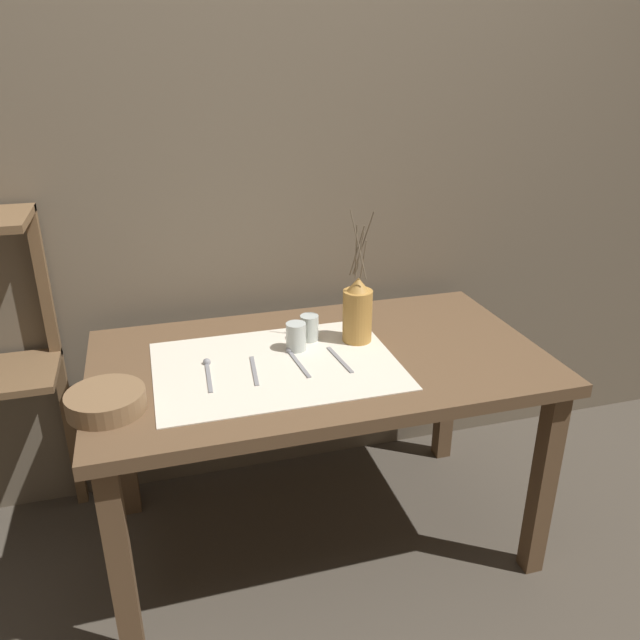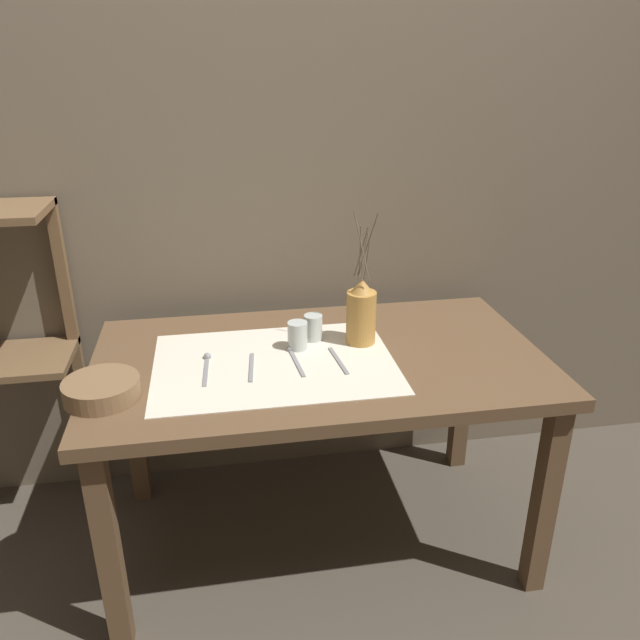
# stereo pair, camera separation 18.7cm
# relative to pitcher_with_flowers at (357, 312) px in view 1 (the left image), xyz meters

# --- Properties ---
(ground_plane) EXTENTS (12.00, 12.00, 0.00)m
(ground_plane) POSITION_rel_pitcher_with_flowers_xyz_m (-0.15, -0.07, -0.81)
(ground_plane) COLOR #473F35
(stone_wall_back) EXTENTS (7.00, 0.06, 2.40)m
(stone_wall_back) POSITION_rel_pitcher_with_flowers_xyz_m (-0.15, 0.43, 0.39)
(stone_wall_back) COLOR #6B5E4C
(stone_wall_back) RESTS_ON ground_plane
(wooden_table) EXTENTS (1.38, 0.78, 0.71)m
(wooden_table) POSITION_rel_pitcher_with_flowers_xyz_m (-0.15, -0.07, -0.19)
(wooden_table) COLOR brown
(wooden_table) RESTS_ON ground_plane
(linen_cloth) EXTENTS (0.72, 0.51, 0.00)m
(linen_cloth) POSITION_rel_pitcher_with_flowers_xyz_m (-0.29, -0.10, -0.10)
(linen_cloth) COLOR beige
(linen_cloth) RESTS_ON wooden_table
(pitcher_with_flowers) EXTENTS (0.09, 0.09, 0.43)m
(pitcher_with_flowers) POSITION_rel_pitcher_with_flowers_xyz_m (0.00, 0.00, 0.00)
(pitcher_with_flowers) COLOR #B7843D
(pitcher_with_flowers) RESTS_ON wooden_table
(wooden_bowl) EXTENTS (0.20, 0.20, 0.05)m
(wooden_bowl) POSITION_rel_pitcher_with_flowers_xyz_m (-0.77, -0.22, -0.08)
(wooden_bowl) COLOR brown
(wooden_bowl) RESTS_ON wooden_table
(glass_tumbler_near) EXTENTS (0.06, 0.06, 0.09)m
(glass_tumbler_near) POSITION_rel_pitcher_with_flowers_xyz_m (-0.21, -0.01, -0.05)
(glass_tumbler_near) COLOR #B7C1BC
(glass_tumbler_near) RESTS_ON wooden_table
(glass_tumbler_far) EXTENTS (0.06, 0.06, 0.08)m
(glass_tumbler_far) POSITION_rel_pitcher_with_flowers_xyz_m (-0.15, 0.05, -0.06)
(glass_tumbler_far) COLOR #B7C1BC
(glass_tumbler_far) RESTS_ON wooden_table
(spoon_outer) EXTENTS (0.03, 0.19, 0.02)m
(spoon_outer) POSITION_rel_pitcher_with_flowers_xyz_m (-0.49, -0.07, -0.10)
(spoon_outer) COLOR gray
(spoon_outer) RESTS_ON wooden_table
(fork_outer) EXTENTS (0.03, 0.18, 0.00)m
(fork_outer) POSITION_rel_pitcher_with_flowers_xyz_m (-0.36, -0.12, -0.10)
(fork_outer) COLOR gray
(fork_outer) RESTS_ON wooden_table
(spoon_inner) EXTENTS (0.03, 0.19, 0.02)m
(spoon_inner) POSITION_rel_pitcher_with_flowers_xyz_m (-0.23, -0.06, -0.10)
(spoon_inner) COLOR gray
(spoon_inner) RESTS_ON wooden_table
(fork_inner) EXTENTS (0.03, 0.18, 0.00)m
(fork_inner) POSITION_rel_pitcher_with_flowers_xyz_m (-0.10, -0.12, -0.10)
(fork_inner) COLOR gray
(fork_inner) RESTS_ON wooden_table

